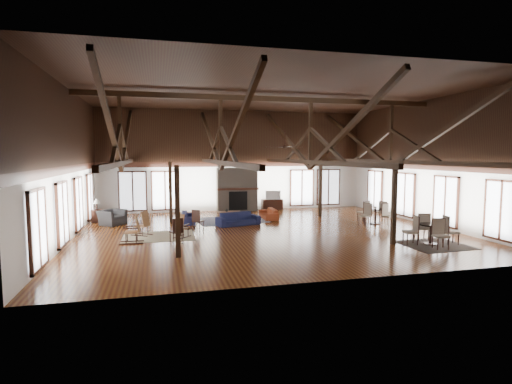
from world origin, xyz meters
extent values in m
plane|color=brown|center=(0.00, 0.00, 0.00)|extent=(16.00, 16.00, 0.00)
cube|color=black|center=(0.00, 0.00, 6.00)|extent=(16.00, 14.00, 0.02)
cube|color=silver|center=(0.00, 7.00, 3.00)|extent=(16.00, 0.02, 6.00)
cube|color=silver|center=(0.00, -7.00, 3.00)|extent=(16.00, 0.02, 6.00)
cube|color=silver|center=(-8.00, 0.00, 3.00)|extent=(0.02, 14.00, 6.00)
cube|color=silver|center=(8.00, 0.00, 3.00)|extent=(0.02, 14.00, 6.00)
cube|color=black|center=(0.00, 0.00, 5.75)|extent=(15.60, 0.18, 0.22)
cube|color=black|center=(-6.00, 0.00, 3.05)|extent=(0.16, 13.70, 0.18)
cube|color=black|center=(-6.00, 0.00, 4.40)|extent=(0.14, 0.14, 2.70)
cube|color=black|center=(-6.00, 3.50, 4.28)|extent=(0.15, 7.07, 3.12)
cube|color=black|center=(-6.00, -3.50, 4.28)|extent=(0.15, 7.07, 3.12)
cube|color=black|center=(-2.00, 0.00, 3.05)|extent=(0.16, 13.70, 0.18)
cube|color=black|center=(-2.00, 0.00, 4.40)|extent=(0.14, 0.14, 2.70)
cube|color=black|center=(-2.00, 3.50, 4.28)|extent=(0.15, 7.07, 3.12)
cube|color=black|center=(-2.00, -3.50, 4.28)|extent=(0.15, 7.07, 3.12)
cube|color=black|center=(2.00, 0.00, 3.05)|extent=(0.16, 13.70, 0.18)
cube|color=black|center=(2.00, 0.00, 4.40)|extent=(0.14, 0.14, 2.70)
cube|color=black|center=(2.00, 3.50, 4.28)|extent=(0.15, 7.07, 3.12)
cube|color=black|center=(2.00, -3.50, 4.28)|extent=(0.15, 7.07, 3.12)
cube|color=black|center=(6.00, 0.00, 3.05)|extent=(0.16, 13.70, 0.18)
cube|color=black|center=(6.00, 0.00, 4.40)|extent=(0.14, 0.14, 2.70)
cube|color=black|center=(6.00, 3.50, 4.28)|extent=(0.15, 7.07, 3.12)
cube|color=black|center=(6.00, -3.50, 4.28)|extent=(0.15, 7.07, 3.12)
cube|color=black|center=(-4.00, -3.50, 1.52)|extent=(0.16, 0.16, 3.05)
cube|color=black|center=(4.00, -3.50, 1.52)|extent=(0.16, 0.16, 3.05)
cube|color=black|center=(-4.00, 3.50, 1.52)|extent=(0.16, 0.16, 3.05)
cube|color=black|center=(4.00, 3.50, 1.52)|extent=(0.16, 0.16, 3.05)
cube|color=#6F6255|center=(0.00, 6.68, 1.30)|extent=(2.40, 0.62, 2.60)
cube|color=black|center=(0.00, 6.36, 0.65)|extent=(1.10, 0.06, 1.10)
cube|color=black|center=(0.00, 6.40, 1.35)|extent=(2.50, 0.20, 0.12)
cylinder|color=black|center=(0.50, -1.00, 4.05)|extent=(0.04, 0.04, 0.70)
cylinder|color=black|center=(0.50, -1.00, 3.70)|extent=(0.20, 0.20, 0.10)
cube|color=black|center=(0.95, -1.00, 3.70)|extent=(0.70, 0.12, 0.02)
cube|color=black|center=(0.50, -0.55, 3.70)|extent=(0.12, 0.70, 0.02)
cube|color=black|center=(0.05, -1.00, 3.70)|extent=(0.70, 0.12, 0.02)
cube|color=black|center=(0.50, -1.45, 3.70)|extent=(0.12, 0.70, 0.02)
imported|color=#15193B|center=(-0.89, 1.93, 0.30)|extent=(2.20, 1.31, 0.60)
imported|color=#16183D|center=(-3.14, 3.21, 0.26)|extent=(1.87, 0.90, 0.53)
imported|color=maroon|center=(1.07, 3.48, 0.26)|extent=(1.82, 0.77, 0.52)
cube|color=brown|center=(-1.06, 3.43, 0.42)|extent=(1.23, 0.72, 0.06)
cube|color=brown|center=(-1.56, 3.23, 0.19)|extent=(0.06, 0.06, 0.39)
cube|color=brown|center=(-1.56, 3.62, 0.19)|extent=(0.06, 0.06, 0.39)
cube|color=brown|center=(-0.57, 3.23, 0.19)|extent=(0.06, 0.06, 0.39)
cube|color=brown|center=(-0.57, 3.62, 0.19)|extent=(0.06, 0.06, 0.39)
imported|color=#B2B2B2|center=(-1.18, 3.45, 0.54)|extent=(0.21, 0.21, 0.18)
imported|color=#252527|center=(-6.78, 3.46, 0.36)|extent=(1.45, 1.47, 0.72)
cube|color=black|center=(-7.59, 4.36, 0.32)|extent=(0.48, 0.48, 0.64)
cylinder|color=black|center=(-7.59, 4.36, 0.83)|extent=(0.08, 0.08, 0.38)
cone|color=#F4E8CD|center=(-7.59, 4.36, 1.08)|extent=(0.34, 0.34, 0.28)
cube|color=brown|center=(-5.31, 0.50, 0.40)|extent=(0.61, 0.62, 0.05)
cube|color=brown|center=(-5.13, 0.38, 0.71)|extent=(0.39, 0.48, 0.66)
cube|color=black|center=(-5.41, 0.34, 0.02)|extent=(0.70, 0.48, 0.05)
cube|color=black|center=(-5.21, 0.65, 0.02)|extent=(0.70, 0.48, 0.05)
cube|color=brown|center=(-3.68, -0.31, 0.38)|extent=(0.59, 0.59, 0.04)
cube|color=brown|center=(-3.80, -0.47, 0.67)|extent=(0.44, 0.39, 0.62)
cube|color=black|center=(-3.82, -0.20, 0.02)|extent=(0.50, 0.63, 0.04)
cube|color=black|center=(-3.54, -0.42, 0.02)|extent=(0.50, 0.63, 0.04)
cube|color=brown|center=(-5.62, -0.93, 0.43)|extent=(0.50, 0.52, 0.05)
cube|color=brown|center=(-5.40, -0.94, 0.77)|extent=(0.21, 0.50, 0.71)
cube|color=black|center=(-5.63, -1.14, 0.03)|extent=(0.88, 0.09, 0.05)
cube|color=black|center=(-5.61, -0.73, 0.03)|extent=(0.88, 0.09, 0.05)
cube|color=black|center=(-2.90, 0.91, 0.44)|extent=(0.57, 0.57, 0.05)
cube|color=black|center=(-3.01, 0.77, 0.70)|extent=(0.35, 0.28, 0.54)
cylinder|color=black|center=(-2.90, 0.91, 0.22)|extent=(0.03, 0.03, 0.44)
cube|color=black|center=(-3.97, -1.40, 0.45)|extent=(0.54, 0.54, 0.05)
cube|color=black|center=(-3.90, -1.57, 0.72)|extent=(0.41, 0.19, 0.55)
cylinder|color=black|center=(-3.97, -1.40, 0.23)|extent=(0.03, 0.03, 0.45)
cylinder|color=black|center=(5.37, -3.85, 0.75)|extent=(0.89, 0.89, 0.04)
cylinder|color=black|center=(5.37, -3.85, 0.39)|extent=(0.10, 0.10, 0.73)
cylinder|color=black|center=(5.37, -3.85, 0.02)|extent=(0.53, 0.53, 0.04)
cylinder|color=black|center=(5.71, 0.67, 0.74)|extent=(0.87, 0.87, 0.04)
cylinder|color=black|center=(5.71, 0.67, 0.38)|extent=(0.10, 0.10, 0.72)
cylinder|color=black|center=(5.71, 0.67, 0.02)|extent=(0.52, 0.52, 0.04)
imported|color=#B2B2B2|center=(5.39, -3.91, 0.82)|extent=(0.14, 0.14, 0.09)
imported|color=#B2B2B2|center=(5.66, 0.60, 0.81)|extent=(0.14, 0.14, 0.10)
cube|color=black|center=(2.21, 6.75, 0.32)|extent=(1.27, 0.48, 0.63)
imported|color=#B2B2B2|center=(2.26, 6.75, 0.90)|extent=(0.94, 0.18, 0.54)
cube|color=tan|center=(-4.62, 0.11, 0.01)|extent=(2.90, 2.28, 0.01)
cube|color=#191D48|center=(-0.99, 3.40, 0.01)|extent=(3.77, 3.01, 0.01)
cube|color=black|center=(5.43, -4.02, 0.01)|extent=(2.39, 2.19, 0.01)
camera|label=1|loc=(-4.60, -16.68, 3.40)|focal=28.00mm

